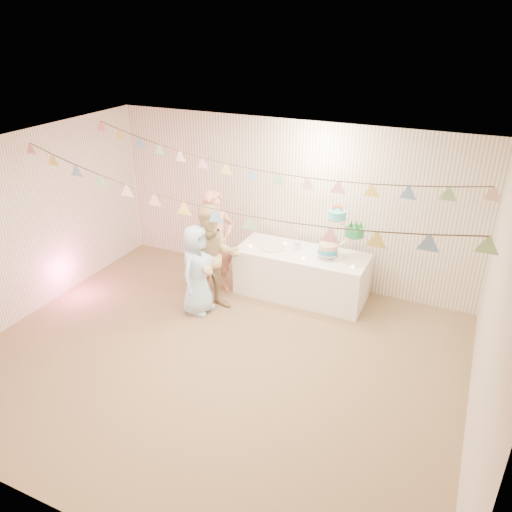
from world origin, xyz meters
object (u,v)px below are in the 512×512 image
at_px(cake_stand, 340,233).
at_px(person_adult_b, 213,259).
at_px(table, 301,274).
at_px(person_child, 198,270).
at_px(person_adult_a, 216,243).

xyz_separation_m(cake_stand, person_adult_b, (-1.58, -0.95, -0.32)).
distance_m(table, person_child, 1.63).
distance_m(cake_stand, person_child, 2.12).
xyz_separation_m(cake_stand, person_child, (-1.76, -1.10, -0.45)).
bearing_deg(person_adult_a, person_adult_b, -119.84).
xyz_separation_m(table, person_child, (-1.21, -1.05, 0.31)).
bearing_deg(cake_stand, person_adult_a, -164.73).
bearing_deg(cake_stand, person_adult_b, -148.94).
distance_m(table, person_adult_b, 1.44).
bearing_deg(table, person_adult_b, -138.81).
relative_size(table, cake_stand, 2.59).
relative_size(table, person_adult_b, 1.21).
relative_size(cake_stand, person_adult_b, 0.47).
bearing_deg(person_child, person_adult_a, 7.68).
xyz_separation_m(table, person_adult_a, (-1.25, -0.44, 0.47)).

